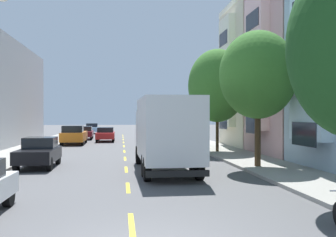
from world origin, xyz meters
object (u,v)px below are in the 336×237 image
parked_sedan_burgundy (85,133)px  parked_wagon_sky (92,128)px  parked_sedan_champagne (153,129)px  moving_red_sedan (106,134)px  street_tree_second (258,75)px  parked_pickup_forest (184,140)px  delivery_box_truck (166,130)px  parked_pickup_orange (74,135)px  parked_hatchback_black (39,152)px  parked_suv_silver (162,131)px  street_tree_third (217,86)px

parked_sedan_burgundy → parked_wagon_sky: bearing=90.8°
parked_sedan_champagne → moving_red_sedan: (-6.07, -15.65, 0.00)m
street_tree_second → parked_pickup_forest: street_tree_second is taller
delivery_box_truck → parked_wagon_sky: (-6.28, 41.81, -1.12)m
parked_wagon_sky → parked_pickup_orange: 22.95m
parked_sedan_champagne → moving_red_sedan: same height
parked_sedan_burgundy → parked_pickup_forest: parked_pickup_forest is taller
parked_pickup_forest → parked_pickup_orange: bearing=135.0°
parked_wagon_sky → parked_pickup_forest: parked_pickup_forest is taller
delivery_box_truck → parked_pickup_forest: 10.45m
parked_pickup_orange → moving_red_sedan: 4.78m
parked_hatchback_black → delivery_box_truck: bearing=-21.3°
parked_suv_silver → parked_sedan_champagne: size_ratio=1.07×
parked_sedan_burgundy → parked_wagon_sky: 14.79m
parked_sedan_burgundy → street_tree_second: bearing=-68.1°
street_tree_second → parked_pickup_orange: bearing=120.7°
parked_sedan_burgundy → parked_pickup_orange: size_ratio=0.86×
parked_wagon_sky → parked_hatchback_black: size_ratio=1.18×
parked_sedan_champagne → moving_red_sedan: 16.79m
street_tree_second → parked_suv_silver: (-2.16, 24.55, -3.61)m
street_tree_second → parked_pickup_forest: bearing=102.6°
parked_wagon_sky → parked_pickup_forest: 32.90m
street_tree_second → parked_pickup_forest: 10.52m
delivery_box_truck → parked_sedan_champagne: (2.46, 38.47, -1.17)m
parked_wagon_sky → parked_suv_silver: bearing=-62.5°
delivery_box_truck → parked_pickup_forest: bearing=76.3°
delivery_box_truck → parked_pickup_forest: (2.46, 10.10, -1.09)m
parked_suv_silver → delivery_box_truck: bearing=-95.6°
parked_sedan_champagne → moving_red_sedan: size_ratio=1.00×
delivery_box_truck → parked_sedan_burgundy: 27.72m
delivery_box_truck → parked_wagon_sky: bearing=98.5°
parked_wagon_sky → parked_suv_silver: (8.71, -16.75, 0.18)m
street_tree_third → parked_wagon_sky: street_tree_third is taller
parked_sedan_burgundy → parked_hatchback_black: parked_hatchback_black is taller
street_tree_third → street_tree_second: bearing=-90.0°
parked_sedan_champagne → parked_hatchback_black: bearing=-103.5°
parked_wagon_sky → moving_red_sedan: (2.67, -19.00, -0.05)m
delivery_box_truck → parked_suv_silver: bearing=84.4°
parked_sedan_champagne → parked_pickup_orange: bearing=-114.1°
street_tree_third → moving_red_sedan: street_tree_third is taller
delivery_box_truck → parked_pickup_orange: (-6.29, 18.86, -1.09)m
parked_pickup_forest → parked_suv_silver: 14.96m
parked_pickup_forest → moving_red_sedan: (-6.06, 12.72, -0.08)m
parked_suv_silver → parked_pickup_orange: bearing=-144.6°
parked_pickup_orange → parked_sedan_champagne: bearing=65.9°
parked_pickup_forest → parked_pickup_orange: size_ratio=1.00×
street_tree_third → parked_hatchback_black: size_ratio=1.77×
parked_sedan_champagne → parked_wagon_sky: bearing=159.1°
parked_pickup_forest → moving_red_sedan: size_ratio=1.18×
delivery_box_truck → parked_pickup_orange: delivery_box_truck is taller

